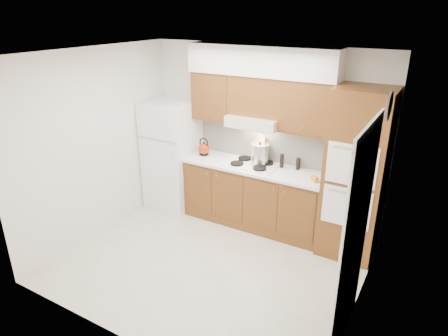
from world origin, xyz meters
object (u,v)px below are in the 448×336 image
fridge (172,155)px  oven_cabinet (356,175)px  kettle (204,149)px  stock_pot (260,153)px

fridge → oven_cabinet: oven_cabinet is taller
fridge → oven_cabinet: 2.86m
fridge → oven_cabinet: (2.85, 0.03, 0.24)m
fridge → oven_cabinet: size_ratio=0.78×
fridge → kettle: (0.56, 0.07, 0.18)m
stock_pot → fridge: bearing=-173.9°
kettle → stock_pot: (0.90, 0.09, 0.06)m
kettle → stock_pot: size_ratio=0.67×
stock_pot → kettle: bearing=-174.6°
fridge → stock_pot: bearing=6.1°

